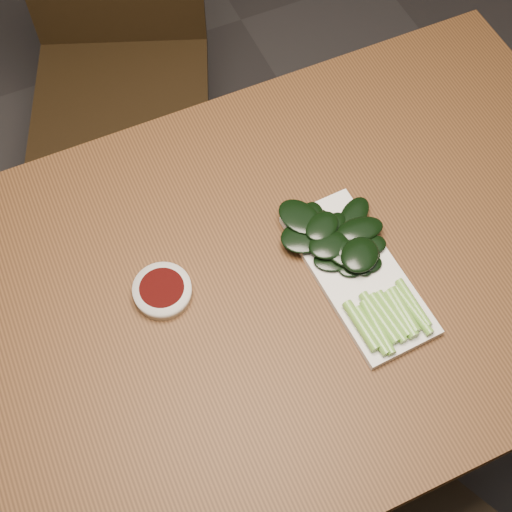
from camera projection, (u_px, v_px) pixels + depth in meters
name	position (u px, v px, depth m)	size (l,w,h in m)	color
ground	(252.00, 419.00, 1.83)	(6.00, 6.00, 0.00)	#302E2E
table	(249.00, 306.00, 1.23)	(1.40, 0.80, 0.75)	#4E2E16
chair_far	(120.00, 62.00, 1.77)	(0.56, 0.56, 0.89)	black
sauce_bowl	(163.00, 291.00, 1.15)	(0.09, 0.09, 0.03)	silver
serving_plate	(358.00, 274.00, 1.18)	(0.15, 0.31, 0.01)	silver
gai_lan	(349.00, 258.00, 1.17)	(0.19, 0.33, 0.03)	#6CA438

